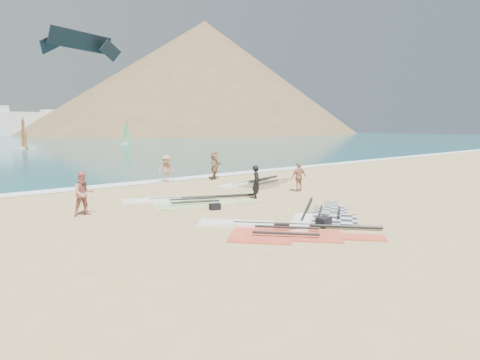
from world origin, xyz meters
TOP-DOWN VIEW (x-y plane):
  - ground at (0.00, 0.00)m, footprint 300.00×300.00m
  - surf_line at (0.00, 12.30)m, footprint 300.00×1.20m
  - headland_main at (85.00, 130.00)m, footprint 143.00×143.00m
  - headland_minor at (120.00, 140.00)m, footprint 70.00×70.00m
  - rig_grey at (1.12, -0.07)m, footprint 5.36×4.20m
  - rig_green at (-1.26, 5.63)m, footprint 5.83×3.90m
  - rig_orange at (4.71, 7.72)m, footprint 5.97×3.10m
  - rig_red at (-1.51, -0.37)m, footprint 4.75×5.46m
  - gear_bag_near at (0.26, -1.05)m, footprint 0.52×0.40m
  - gear_bag_far at (-1.01, 3.44)m, footprint 0.50×0.41m
  - person_wetsuit at (1.78, 4.07)m, footprint 0.67×0.68m
  - beachgoer_left at (-5.41, 5.73)m, footprint 0.82×0.64m
  - beachgoer_mid at (1.25, 11.50)m, footprint 1.14×0.74m
  - beachgoer_back at (4.96, 4.39)m, footprint 0.92×0.47m
  - beachgoer_right at (4.34, 10.93)m, footprint 1.60×1.40m
  - windsurfer_centre at (2.25, 55.40)m, footprint 2.61×3.15m
  - windsurfer_right at (20.21, 60.99)m, footprint 2.38×2.64m
  - kitesurf_kite at (5.01, 36.84)m, footprint 8.66×3.57m

SIDE VIEW (x-z plane):
  - ground at x=0.00m, z-range 0.00..0.00m
  - surf_line at x=0.00m, z-range -0.02..0.02m
  - headland_main at x=85.00m, z-range -22.50..22.50m
  - headland_minor at x=120.00m, z-range -14.00..14.00m
  - rig_grey at x=1.12m, z-range -0.05..0.15m
  - rig_orange at x=4.71m, z-range -0.05..0.15m
  - rig_red at x=-1.51m, z-range -0.05..0.15m
  - rig_green at x=-1.26m, z-range -0.05..0.15m
  - gear_bag_far at x=-1.01m, z-range 0.00..0.26m
  - gear_bag_near at x=0.26m, z-range 0.00..0.31m
  - beachgoer_back at x=4.96m, z-range 0.00..1.51m
  - person_wetsuit at x=1.78m, z-range 0.00..1.57m
  - beachgoer_mid at x=1.25m, z-range 0.00..1.66m
  - beachgoer_left at x=-5.41m, z-range 0.00..1.67m
  - beachgoer_right at x=4.34m, z-range 0.00..1.75m
  - windsurfer_right at x=20.21m, z-range -0.86..3.33m
  - windsurfer_centre at x=2.25m, z-range -1.00..3.70m
  - kitesurf_kite at x=5.01m, z-range 10.97..13.76m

